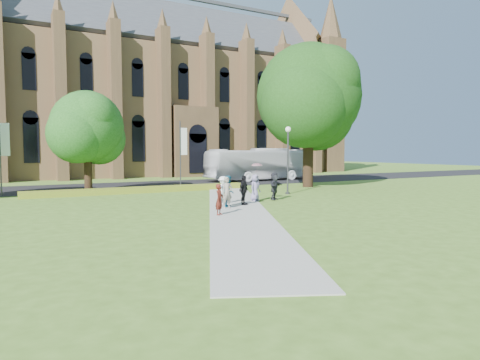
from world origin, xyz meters
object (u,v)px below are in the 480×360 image
large_tree (309,96)px  pedestrian_0 (219,199)px  tour_coach (260,164)px  streetlamp (288,152)px

large_tree → pedestrian_0: (-15.03, -11.78, -7.51)m
tour_coach → pedestrian_0: 26.27m
tour_coach → large_tree: bearing=174.1°
streetlamp → large_tree: 8.73m
streetlamp → pedestrian_0: size_ratio=3.23×
large_tree → tour_coach: bearing=86.6°
pedestrian_0 → large_tree: bearing=-3.8°
streetlamp → pedestrian_0: 12.24m
streetlamp → tour_coach: size_ratio=0.40×
streetlamp → tour_coach: streetlamp is taller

